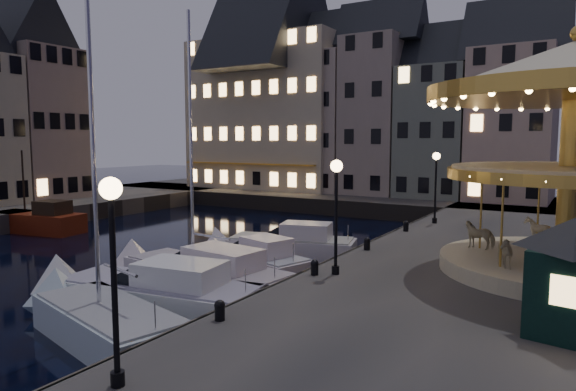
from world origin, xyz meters
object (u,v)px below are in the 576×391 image
Objects in this scene: streetlamp_b at (336,200)px; carousel at (574,113)px; bollard_b at (315,267)px; bollard_d at (406,226)px; motorboat_e at (284,247)px; red_fishing_boat at (38,222)px; ticket_kiosk at (575,256)px; streetlamp_c at (436,177)px; bollard_c at (367,243)px; motorboat_d at (252,263)px; motorboat_c at (200,274)px; bollard_a at (220,309)px; motorboat_b at (150,294)px; motorboat_a at (100,321)px; streetlamp_a at (113,252)px.

carousel reaches higher than streetlamp_b.
bollard_b is 10.50m from bollard_d.
motorboat_e is 18.39m from red_fishing_boat.
red_fishing_boat is at bearing 168.40° from ticket_kiosk.
bollard_c is at bearing -93.81° from streetlamp_c.
motorboat_d reaches higher than bollard_c.
bollard_c is at bearing -14.52° from motorboat_e.
streetlamp_c is at bearing 65.30° from motorboat_d.
carousel reaches higher than motorboat_e.
streetlamp_c is 0.55× the size of motorboat_e.
motorboat_c is 1.88× the size of motorboat_d.
streetlamp_c is 0.35× the size of motorboat_c.
bollard_a is at bearing -126.99° from carousel.
bollard_a is 0.17× the size of ticket_kiosk.
bollard_c is at bearing 45.27° from motorboat_c.
red_fishing_boat is at bearing -174.42° from motorboat_e.
streetlamp_c is at bearing 67.84° from motorboat_c.
streetlamp_b is 7.32× the size of bollard_b.
bollard_c is 0.06× the size of motorboat_b.
bollard_d is at bearing 144.12° from carousel.
streetlamp_b is at bearing 162.14° from ticket_kiosk.
streetlamp_b is at bearing 39.81° from bollard_b.
bollard_a is 25.52m from red_fishing_boat.
motorboat_b is 2.98m from motorboat_c.
motorboat_a is at bearing -175.77° from bollard_a.
carousel is (12.78, 8.08, 6.49)m from motorboat_b.
streetlamp_a is at bearing -88.28° from bollard_d.
streetlamp_b is 0.55× the size of motorboat_e.
motorboat_b is 5.88m from motorboat_d.
streetlamp_a is 16.36m from carousel.
carousel is at bearing 10.10° from motorboat_d.
bollard_b and bollard_d have the same top height.
motorboat_a is at bearing -128.69° from streetlamp_b.
ticket_kiosk is (12.84, -4.60, 2.70)m from motorboat_d.
red_fishing_boat is at bearing 169.03° from bollard_b.
motorboat_d is (-5.22, 2.14, -3.38)m from streetlamp_b.
motorboat_e is at bearing 109.94° from streetlamp_a.
motorboat_d is 14.20m from carousel.
streetlamp_c is at bearing 87.55° from bollard_b.
streetlamp_b is 2.54m from bollard_b.
bollard_d is 0.06× the size of motorboat_b.
bollard_b is at bearing -148.10° from carousel.
bollard_b is 1.00× the size of bollard_c.
streetlamp_b reaches higher than bollard_c.
motorboat_d is at bearing 119.59° from bollard_a.
streetlamp_a is 0.60× the size of red_fishing_boat.
ticket_kiosk is at bearing 23.33° from bollard_a.
carousel reaches higher than bollard_a.
streetlamp_b reaches higher than ticket_kiosk.
motorboat_c is 15.39m from carousel.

